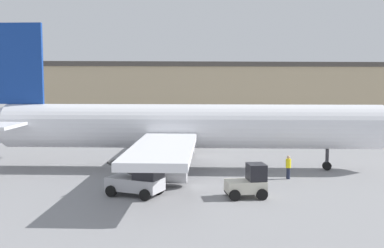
{
  "coord_description": "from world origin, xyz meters",
  "views": [
    {
      "loc": [
        -3.71,
        -39.34,
        7.65
      ],
      "look_at": [
        0.0,
        0.0,
        3.77
      ],
      "focal_mm": 45.0,
      "sensor_mm": 36.0,
      "label": 1
    }
  ],
  "objects_px": {
    "ground_crew_worker": "(288,166)",
    "baggage_tug": "(249,182)",
    "airplane": "(180,127)",
    "belt_loader_truck": "(139,179)"
  },
  "relations": [
    {
      "from": "ground_crew_worker",
      "to": "baggage_tug",
      "type": "bearing_deg",
      "value": -167.85
    },
    {
      "from": "ground_crew_worker",
      "to": "baggage_tug",
      "type": "xyz_separation_m",
      "value": [
        -4.13,
        -5.2,
        0.03
      ]
    },
    {
      "from": "airplane",
      "to": "ground_crew_worker",
      "type": "height_order",
      "value": "airplane"
    },
    {
      "from": "baggage_tug",
      "to": "belt_loader_truck",
      "type": "distance_m",
      "value": 7.05
    },
    {
      "from": "ground_crew_worker",
      "to": "belt_loader_truck",
      "type": "height_order",
      "value": "belt_loader_truck"
    },
    {
      "from": "baggage_tug",
      "to": "ground_crew_worker",
      "type": "bearing_deg",
      "value": 49.76
    },
    {
      "from": "baggage_tug",
      "to": "belt_loader_truck",
      "type": "relative_size",
      "value": 0.64
    },
    {
      "from": "airplane",
      "to": "belt_loader_truck",
      "type": "bearing_deg",
      "value": -102.23
    },
    {
      "from": "airplane",
      "to": "belt_loader_truck",
      "type": "xyz_separation_m",
      "value": [
        -3.26,
        -8.93,
        -2.4
      ]
    },
    {
      "from": "ground_crew_worker",
      "to": "belt_loader_truck",
      "type": "xyz_separation_m",
      "value": [
        -11.11,
        -4.21,
        0.17
      ]
    }
  ]
}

